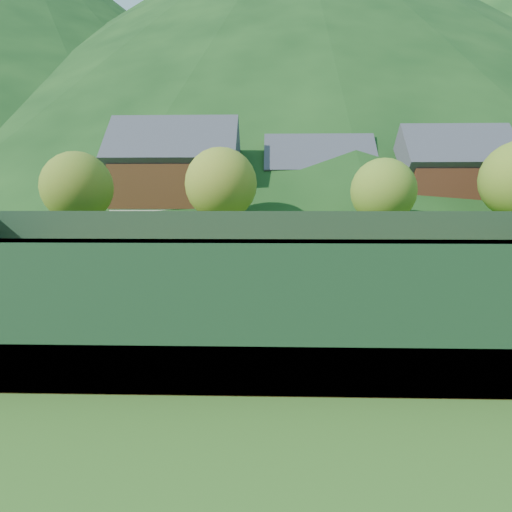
{
  "coord_description": "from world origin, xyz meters",
  "views": [
    {
      "loc": [
        0.32,
        -20.53,
        3.84
      ],
      "look_at": [
        -0.29,
        0.0,
        1.29
      ],
      "focal_mm": 32.0,
      "sensor_mm": 36.0,
      "label": 1
    }
  ],
  "objects_px": {
    "chalet_left": "(176,183)",
    "chalet_mid": "(318,190)",
    "student_c": "(409,260)",
    "tennis_net": "(262,273)",
    "chalet_right": "(451,186)",
    "student_b": "(334,261)",
    "student_d": "(437,260)",
    "ball_hopper": "(53,287)",
    "coach": "(231,271)",
    "student_a": "(279,259)"
  },
  "relations": [
    {
      "from": "chalet_mid",
      "to": "chalet_right",
      "type": "xyz_separation_m",
      "value": [
        14.0,
        -4.0,
        0.27
      ]
    },
    {
      "from": "student_a",
      "to": "student_c",
      "type": "relative_size",
      "value": 0.98
    },
    {
      "from": "student_d",
      "to": "chalet_right",
      "type": "xyz_separation_m",
      "value": [
        11.0,
        26.94,
        4.52
      ]
    },
    {
      "from": "coach",
      "to": "tennis_net",
      "type": "bearing_deg",
      "value": 72.46
    },
    {
      "from": "student_d",
      "to": "student_a",
      "type": "bearing_deg",
      "value": 25.12
    },
    {
      "from": "coach",
      "to": "chalet_right",
      "type": "bearing_deg",
      "value": 77.94
    },
    {
      "from": "student_d",
      "to": "ball_hopper",
      "type": "xyz_separation_m",
      "value": [
        -16.36,
        -7.95,
        0.03
      ]
    },
    {
      "from": "student_b",
      "to": "student_c",
      "type": "relative_size",
      "value": 1.02
    },
    {
      "from": "ball_hopper",
      "to": "chalet_right",
      "type": "bearing_deg",
      "value": 51.9
    },
    {
      "from": "coach",
      "to": "student_b",
      "type": "height_order",
      "value": "coach"
    },
    {
      "from": "tennis_net",
      "to": "ball_hopper",
      "type": "xyz_separation_m",
      "value": [
        -7.36,
        -4.89,
        0.25
      ]
    },
    {
      "from": "coach",
      "to": "ball_hopper",
      "type": "height_order",
      "value": "coach"
    },
    {
      "from": "coach",
      "to": "tennis_net",
      "type": "distance_m",
      "value": 2.06
    },
    {
      "from": "student_b",
      "to": "chalet_right",
      "type": "relative_size",
      "value": 0.14
    },
    {
      "from": "student_c",
      "to": "ball_hopper",
      "type": "distance_m",
      "value": 16.34
    },
    {
      "from": "chalet_right",
      "to": "chalet_left",
      "type": "bearing_deg",
      "value": -180.0
    },
    {
      "from": "student_c",
      "to": "chalet_mid",
      "type": "relative_size",
      "value": 0.13
    },
    {
      "from": "ball_hopper",
      "to": "chalet_left",
      "type": "xyz_separation_m",
      "value": [
        -2.64,
        34.88,
        4.88
      ]
    },
    {
      "from": "student_d",
      "to": "student_b",
      "type": "bearing_deg",
      "value": 36.13
    },
    {
      "from": "student_b",
      "to": "tennis_net",
      "type": "height_order",
      "value": "student_b"
    },
    {
      "from": "tennis_net",
      "to": "chalet_right",
      "type": "bearing_deg",
      "value": 56.31
    },
    {
      "from": "student_d",
      "to": "chalet_right",
      "type": "height_order",
      "value": "chalet_right"
    },
    {
      "from": "student_b",
      "to": "student_d",
      "type": "bearing_deg",
      "value": -152.5
    },
    {
      "from": "tennis_net",
      "to": "chalet_left",
      "type": "relative_size",
      "value": 0.87
    },
    {
      "from": "student_a",
      "to": "chalet_left",
      "type": "distance_m",
      "value": 29.72
    },
    {
      "from": "chalet_right",
      "to": "student_b",
      "type": "bearing_deg",
      "value": -120.32
    },
    {
      "from": "student_d",
      "to": "tennis_net",
      "type": "distance_m",
      "value": 9.51
    },
    {
      "from": "student_c",
      "to": "student_d",
      "type": "xyz_separation_m",
      "value": [
        1.7,
        0.73,
        -0.08
      ]
    },
    {
      "from": "student_d",
      "to": "coach",
      "type": "bearing_deg",
      "value": 47.06
    },
    {
      "from": "student_c",
      "to": "chalet_mid",
      "type": "bearing_deg",
      "value": -84.76
    },
    {
      "from": "student_c",
      "to": "tennis_net",
      "type": "height_order",
      "value": "student_c"
    },
    {
      "from": "student_d",
      "to": "chalet_left",
      "type": "distance_m",
      "value": 33.33
    },
    {
      "from": "student_b",
      "to": "chalet_mid",
      "type": "bearing_deg",
      "value": -80.25
    },
    {
      "from": "student_c",
      "to": "chalet_mid",
      "type": "height_order",
      "value": "chalet_mid"
    },
    {
      "from": "ball_hopper",
      "to": "student_d",
      "type": "bearing_deg",
      "value": 25.91
    },
    {
      "from": "coach",
      "to": "chalet_mid",
      "type": "xyz_separation_m",
      "value": [
        7.29,
        35.57,
        4.14
      ]
    },
    {
      "from": "student_c",
      "to": "tennis_net",
      "type": "xyz_separation_m",
      "value": [
        -7.3,
        -2.34,
        -0.29
      ]
    },
    {
      "from": "student_d",
      "to": "tennis_net",
      "type": "relative_size",
      "value": 0.12
    },
    {
      "from": "student_c",
      "to": "chalet_right",
      "type": "relative_size",
      "value": 0.13
    },
    {
      "from": "chalet_left",
      "to": "chalet_right",
      "type": "relative_size",
      "value": 1.16
    },
    {
      "from": "student_a",
      "to": "chalet_right",
      "type": "xyz_separation_m",
      "value": [
        19.2,
        27.26,
        4.47
      ]
    },
    {
      "from": "chalet_mid",
      "to": "tennis_net",
      "type": "bearing_deg",
      "value": -100.01
    },
    {
      "from": "student_c",
      "to": "chalet_right",
      "type": "xyz_separation_m",
      "value": [
        12.7,
        27.66,
        4.45
      ]
    },
    {
      "from": "tennis_net",
      "to": "chalet_right",
      "type": "height_order",
      "value": "chalet_right"
    },
    {
      "from": "student_b",
      "to": "student_d",
      "type": "distance_m",
      "value": 5.68
    },
    {
      "from": "chalet_left",
      "to": "chalet_mid",
      "type": "height_order",
      "value": "chalet_left"
    },
    {
      "from": "chalet_right",
      "to": "student_a",
      "type": "bearing_deg",
      "value": -125.16
    },
    {
      "from": "student_a",
      "to": "student_c",
      "type": "height_order",
      "value": "student_c"
    },
    {
      "from": "student_b",
      "to": "chalet_right",
      "type": "height_order",
      "value": "chalet_right"
    },
    {
      "from": "student_c",
      "to": "ball_hopper",
      "type": "xyz_separation_m",
      "value": [
        -14.66,
        -7.22,
        -0.05
      ]
    }
  ]
}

